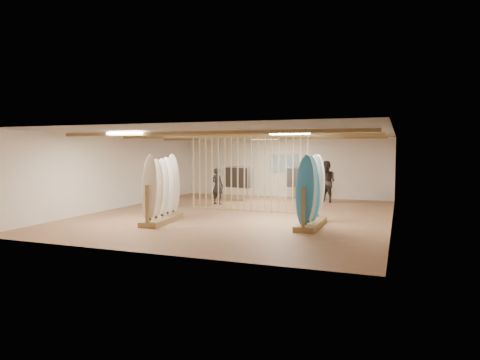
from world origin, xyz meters
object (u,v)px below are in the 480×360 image
at_px(rack_right, 311,203).
at_px(clothing_rack_b, 301,178).
at_px(clothing_rack_a, 238,178).
at_px(shopper_b, 326,179).
at_px(rack_left, 162,200).
at_px(shopper_a, 217,184).

height_order(rack_right, clothing_rack_b, rack_right).
relative_size(clothing_rack_a, shopper_b, 0.77).
bearing_deg(clothing_rack_b, shopper_b, -48.57).
distance_m(rack_left, rack_right, 4.55).
bearing_deg(clothing_rack_b, rack_right, -88.49).
height_order(rack_left, rack_right, same).
bearing_deg(shopper_b, clothing_rack_a, -140.68).
distance_m(clothing_rack_b, shopper_a, 4.21).
xyz_separation_m(rack_right, shopper_a, (-4.64, 3.81, 0.15)).
bearing_deg(shopper_b, rack_right, -53.63).
height_order(clothing_rack_a, clothing_rack_b, clothing_rack_a).
bearing_deg(rack_left, rack_right, 3.70).
distance_m(rack_right, clothing_rack_a, 7.02).
bearing_deg(shopper_a, shopper_b, -136.28).
distance_m(rack_right, clothing_rack_b, 7.19).
relative_size(shopper_a, shopper_b, 0.85).
bearing_deg(rack_right, clothing_rack_b, 105.11).
bearing_deg(shopper_a, rack_left, 107.53).
height_order(rack_right, shopper_b, rack_right).
bearing_deg(clothing_rack_a, shopper_b, 27.65).
relative_size(clothing_rack_a, clothing_rack_b, 1.04).
bearing_deg(shopper_b, shopper_a, -120.37).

